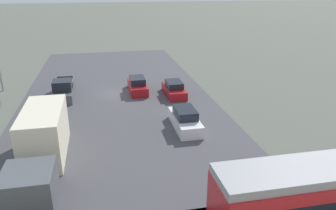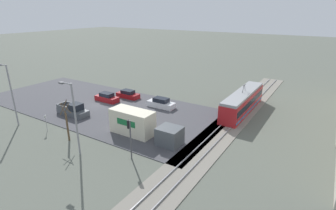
% 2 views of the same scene
% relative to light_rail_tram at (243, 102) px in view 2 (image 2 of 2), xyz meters
% --- Properties ---
extents(ground_plane, '(320.00, 320.00, 0.00)m').
position_rel_light_rail_tram_xyz_m(ground_plane, '(10.21, -21.79, -1.66)').
color(ground_plane, '#565B51').
extents(road_surface, '(18.46, 43.29, 0.08)m').
position_rel_light_rail_tram_xyz_m(road_surface, '(10.21, -21.79, -1.62)').
color(road_surface, '#424247').
rests_on(road_surface, ground).
extents(rail_bed, '(68.90, 4.40, 0.22)m').
position_rel_light_rail_tram_xyz_m(rail_bed, '(10.21, 0.00, -1.61)').
color(rail_bed, gray).
rests_on(rail_bed, ground).
extents(light_rail_tram, '(14.18, 2.71, 4.38)m').
position_rel_light_rail_tram_xyz_m(light_rail_tram, '(0.00, 0.00, 0.00)').
color(light_rail_tram, '#B21E23').
rests_on(light_rail_tram, ground).
extents(box_truck, '(2.54, 10.07, 3.23)m').
position_rel_light_rail_tram_xyz_m(box_truck, '(15.59, -8.35, -0.09)').
color(box_truck, '#4C5156').
rests_on(box_truck, ground).
extents(pickup_truck, '(1.92, 5.45, 1.93)m').
position_rel_light_rail_tram_xyz_m(pickup_truck, '(15.48, -21.67, -0.85)').
color(pickup_truck, '#4C5156').
rests_on(pickup_truck, ground).
extents(sedan_car_0, '(1.76, 4.47, 1.56)m').
position_rel_light_rail_tram_xyz_m(sedan_car_0, '(8.01, -21.90, -0.94)').
color(sedan_car_0, maroon).
rests_on(sedan_car_0, ground).
extents(sedan_car_1, '(1.78, 4.75, 1.61)m').
position_rel_light_rail_tram_xyz_m(sedan_car_1, '(5.38, -12.04, -0.92)').
color(sedan_car_1, silver).
rests_on(sedan_car_1, ground).
extents(sedan_car_2, '(1.77, 4.41, 1.45)m').
position_rel_light_rail_tram_xyz_m(sedan_car_2, '(4.47, -20.03, -0.98)').
color(sedan_car_2, maroon).
rests_on(sedan_car_2, ground).
extents(traffic_light_pole, '(0.28, 0.47, 4.61)m').
position_rel_light_rail_tram_xyz_m(traffic_light_pole, '(20.56, -5.91, 1.36)').
color(traffic_light_pole, '#47474C').
rests_on(traffic_light_pole, ground).
extents(street_tree, '(1.23, 1.02, 5.24)m').
position_rel_light_rail_tram_xyz_m(street_tree, '(21.33, -15.31, 0.73)').
color(street_tree, brown).
rests_on(street_tree, ground).
extents(street_lamp_near_crossing, '(0.36, 1.95, 8.35)m').
position_rel_light_rail_tram_xyz_m(street_lamp_near_crossing, '(22.90, -11.63, 3.14)').
color(street_lamp_near_crossing, gray).
rests_on(street_lamp_near_crossing, ground).
extents(street_lamp_mid_block, '(0.36, 1.95, 8.67)m').
position_rel_light_rail_tram_xyz_m(street_lamp_mid_block, '(22.15, -25.49, 3.31)').
color(street_lamp_mid_block, gray).
rests_on(street_lamp_mid_block, ground).
extents(no_parking_sign, '(0.32, 0.08, 2.26)m').
position_rel_light_rail_tram_xyz_m(no_parking_sign, '(21.09, -20.18, -0.28)').
color(no_parking_sign, gray).
rests_on(no_parking_sign, ground).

